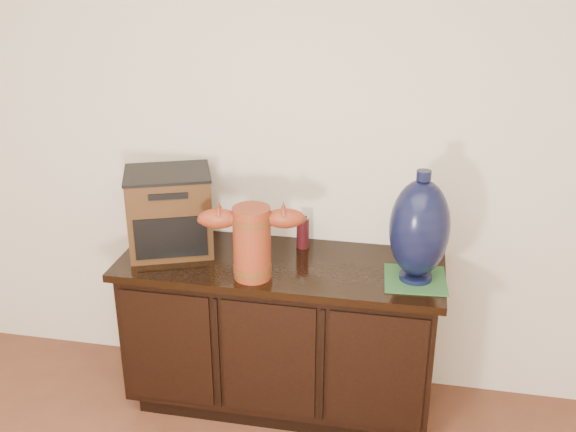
% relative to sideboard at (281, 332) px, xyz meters
% --- Properties ---
extents(sideboard, '(1.46, 0.56, 0.75)m').
position_rel_sideboard_xyz_m(sideboard, '(0.00, 0.00, 0.00)').
color(sideboard, black).
rests_on(sideboard, ground).
extents(terracotta_vessel, '(0.46, 0.20, 0.32)m').
position_rel_sideboard_xyz_m(terracotta_vessel, '(-0.09, -0.16, 0.55)').
color(terracotta_vessel, '#91371A').
rests_on(terracotta_vessel, sideboard).
extents(tv_radio, '(0.46, 0.42, 0.38)m').
position_rel_sideboard_xyz_m(tv_radio, '(-0.52, 0.03, 0.56)').
color(tv_radio, '#412510').
rests_on(tv_radio, sideboard).
extents(green_mat, '(0.28, 0.28, 0.01)m').
position_rel_sideboard_xyz_m(green_mat, '(0.60, -0.06, 0.37)').
color(green_mat, '#2A5D2C').
rests_on(green_mat, sideboard).
extents(lamp_base, '(0.27, 0.27, 0.48)m').
position_rel_sideboard_xyz_m(lamp_base, '(0.60, -0.06, 0.61)').
color(lamp_base, black).
rests_on(lamp_base, green_mat).
extents(spray_can, '(0.06, 0.06, 0.17)m').
position_rel_sideboard_xyz_m(spray_can, '(0.07, 0.17, 0.45)').
color(spray_can, '#550E15').
rests_on(spray_can, sideboard).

